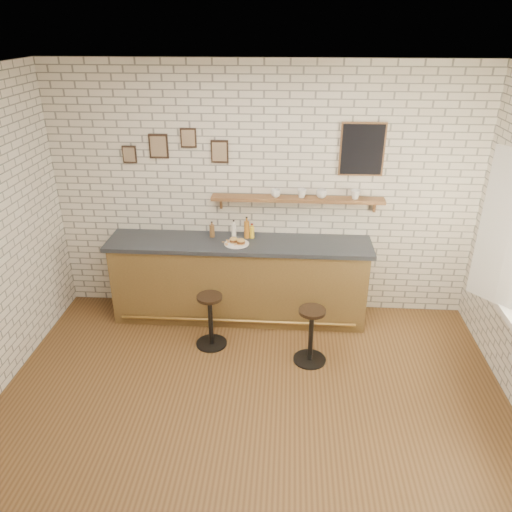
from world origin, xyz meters
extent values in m
plane|color=brown|center=(0.00, 0.00, 0.00)|extent=(5.00, 5.00, 0.00)
cube|color=brown|center=(-0.27, 1.70, 0.48)|extent=(3.00, 0.58, 0.96)
cube|color=#2D333A|center=(-0.27, 1.70, 0.98)|extent=(3.10, 0.62, 0.05)
cylinder|color=olive|center=(-0.27, 1.38, 0.12)|extent=(2.79, 0.04, 0.04)
cylinder|color=white|center=(-0.29, 1.63, 1.02)|extent=(0.28, 0.28, 0.01)
cylinder|color=#E0A24F|center=(-0.24, 1.64, 1.02)|extent=(0.05, 0.05, 0.00)
cylinder|color=#E0A24F|center=(-0.27, 1.61, 1.02)|extent=(0.05, 0.05, 0.00)
cylinder|color=#E0A24F|center=(-0.40, 1.69, 1.02)|extent=(0.06, 0.06, 0.00)
cylinder|color=#E0A24F|center=(-0.25, 1.66, 1.02)|extent=(0.06, 0.06, 0.00)
cylinder|color=#E0A24F|center=(-0.40, 1.59, 1.02)|extent=(0.06, 0.06, 0.00)
cylinder|color=#E0A24F|center=(-0.23, 1.64, 1.02)|extent=(0.04, 0.04, 0.00)
cylinder|color=#E0A24F|center=(-0.30, 1.58, 1.02)|extent=(0.05, 0.05, 0.00)
cylinder|color=#E0A24F|center=(-0.39, 1.57, 1.02)|extent=(0.04, 0.04, 0.00)
cylinder|color=#E0A24F|center=(-0.44, 1.64, 1.02)|extent=(0.05, 0.05, 0.00)
cylinder|color=#E0A24F|center=(-0.25, 1.58, 1.02)|extent=(0.06, 0.06, 0.00)
cylinder|color=#E0A24F|center=(-0.39, 1.64, 1.02)|extent=(0.04, 0.04, 0.00)
cylinder|color=#E0A24F|center=(-0.26, 1.61, 1.02)|extent=(0.05, 0.05, 0.00)
cylinder|color=#E0A24F|center=(-0.23, 1.65, 1.02)|extent=(0.05, 0.05, 0.00)
cylinder|color=#E0A24F|center=(-0.26, 1.62, 1.02)|extent=(0.05, 0.05, 0.00)
cylinder|color=brown|center=(-0.60, 1.82, 1.08)|extent=(0.06, 0.06, 0.15)
cylinder|color=brown|center=(-0.60, 1.82, 1.18)|extent=(0.02, 0.02, 0.03)
cylinder|color=black|center=(-0.60, 1.82, 1.20)|extent=(0.02, 0.02, 0.01)
cylinder|color=white|center=(-0.34, 1.82, 1.09)|extent=(0.06, 0.06, 0.17)
cylinder|color=white|center=(-0.34, 1.82, 1.20)|extent=(0.02, 0.02, 0.04)
cylinder|color=black|center=(-0.34, 1.82, 1.22)|extent=(0.02, 0.02, 0.01)
cylinder|color=#AD661B|center=(-0.18, 1.82, 1.11)|extent=(0.06, 0.06, 0.20)
cylinder|color=#AD661B|center=(-0.18, 1.82, 1.24)|extent=(0.02, 0.02, 0.05)
cylinder|color=black|center=(-0.18, 1.82, 1.27)|extent=(0.03, 0.03, 0.01)
cylinder|color=yellow|center=(-0.12, 1.82, 1.08)|extent=(0.06, 0.06, 0.14)
cylinder|color=yellow|center=(-0.12, 1.82, 1.16)|extent=(0.03, 0.03, 0.03)
cylinder|color=maroon|center=(-0.12, 1.82, 1.18)|extent=(0.03, 0.03, 0.01)
cylinder|color=black|center=(-0.53, 1.07, 0.01)|extent=(0.35, 0.35, 0.02)
cylinder|color=black|center=(-0.53, 1.07, 0.31)|extent=(0.05, 0.05, 0.58)
cylinder|color=black|center=(-0.53, 1.07, 0.62)|extent=(0.36, 0.36, 0.04)
cylinder|color=black|center=(0.58, 0.84, 0.01)|extent=(0.36, 0.36, 0.02)
cylinder|color=black|center=(0.58, 0.84, 0.31)|extent=(0.05, 0.05, 0.59)
cylinder|color=black|center=(0.58, 0.84, 0.62)|extent=(0.37, 0.37, 0.04)
cube|color=brown|center=(0.40, 1.90, 1.48)|extent=(2.00, 0.18, 0.04)
cube|color=brown|center=(-0.50, 1.97, 1.40)|extent=(0.03, 0.04, 0.16)
cube|color=brown|center=(1.30, 1.97, 1.40)|extent=(0.03, 0.04, 0.16)
imported|color=white|center=(0.15, 1.90, 1.54)|extent=(0.12, 0.12, 0.09)
imported|color=white|center=(0.45, 1.90, 1.55)|extent=(0.15, 0.15, 0.10)
imported|color=white|center=(0.67, 1.90, 1.55)|extent=(0.13, 0.13, 0.10)
imported|color=white|center=(1.06, 1.90, 1.55)|extent=(0.15, 0.15, 0.10)
cube|color=black|center=(-1.20, 1.98, 2.05)|extent=(0.22, 0.02, 0.28)
cube|color=black|center=(-0.85, 1.98, 2.15)|extent=(0.18, 0.02, 0.22)
cube|color=black|center=(-0.50, 1.98, 2.00)|extent=(0.20, 0.02, 0.26)
cube|color=black|center=(-1.55, 1.98, 1.95)|extent=(0.16, 0.02, 0.20)
cube|color=black|center=(1.10, 1.98, 2.05)|extent=(0.46, 0.02, 0.56)
camera|label=1|loc=(0.29, -3.60, 3.37)|focal=35.00mm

